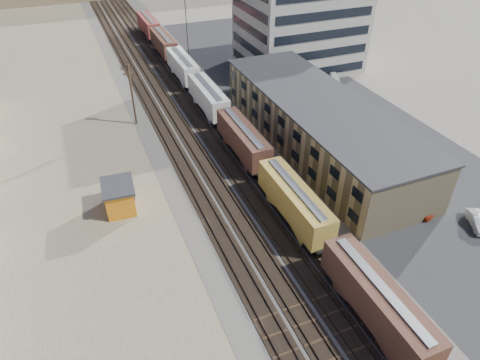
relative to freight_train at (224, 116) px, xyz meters
name	(u,v)px	position (x,y,z in m)	size (l,w,h in m)	color
ground	(313,301)	(-3.80, -34.04, -2.79)	(300.00, 300.00, 0.00)	#6B6356
ballast_bed	(174,96)	(-3.80, 15.96, -2.76)	(18.00, 200.00, 0.06)	#4C4742
dirt_yard	(64,143)	(-23.80, 5.96, -2.78)	(24.00, 180.00, 0.03)	#6B604A
asphalt_lot	(321,110)	(18.20, 0.96, -2.77)	(26.00, 120.00, 0.04)	#232326
rail_tracks	(171,96)	(-4.35, 15.96, -2.68)	(11.40, 200.00, 0.24)	black
freight_train	(224,116)	(0.00, 0.00, 0.00)	(3.00, 119.74, 4.46)	black
warehouse	(318,124)	(11.18, -9.04, 0.86)	(12.40, 40.40, 7.25)	tan
office_tower	(300,21)	(24.15, 20.91, 6.47)	(22.60, 18.60, 18.45)	#9E998E
utility_pole_north	(132,94)	(-12.30, 7.96, 2.50)	(2.20, 0.32, 10.00)	#382619
radio_mast	(187,27)	(2.20, 25.96, 6.33)	(1.20, 0.16, 18.00)	black
maintenance_shed	(119,197)	(-18.31, -13.07, -0.99)	(4.07, 5.08, 3.53)	orange
parked_car_red	(417,209)	(14.22, -27.47, -2.13)	(1.57, 3.89, 1.33)	#A42D0F
parked_car_white	(478,222)	(19.07, -31.98, -2.09)	(1.49, 4.29, 1.41)	silver
parked_car_blue	(273,76)	(16.26, 15.98, -1.96)	(2.77, 6.01, 1.67)	navy
parked_car_far	(333,76)	(27.21, 11.52, -2.01)	(1.86, 4.62, 1.57)	white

